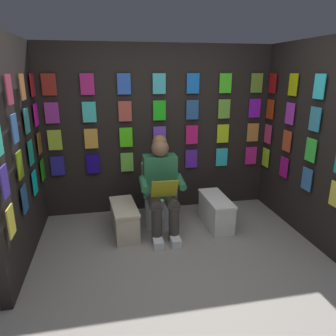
% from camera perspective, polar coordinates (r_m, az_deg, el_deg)
% --- Properties ---
extents(ground_plane, '(30.00, 30.00, 0.00)m').
position_cam_1_polar(ground_plane, '(3.14, 4.50, -20.48)').
color(ground_plane, gray).
extents(display_wall_back, '(3.21, 0.14, 2.26)m').
position_cam_1_polar(display_wall_back, '(4.38, -1.72, 6.84)').
color(display_wall_back, black).
rests_on(display_wall_back, ground).
extents(display_wall_left, '(0.14, 1.81, 2.26)m').
position_cam_1_polar(display_wall_left, '(4.10, 23.51, 4.73)').
color(display_wall_left, black).
rests_on(display_wall_left, ground).
extents(display_wall_right, '(0.14, 1.81, 2.26)m').
position_cam_1_polar(display_wall_right, '(3.50, -25.75, 2.55)').
color(display_wall_right, black).
rests_on(display_wall_right, ground).
extents(toilet, '(0.41, 0.56, 0.77)m').
position_cam_1_polar(toilet, '(4.09, -1.68, -5.73)').
color(toilet, white).
rests_on(toilet, ground).
extents(person_reading, '(0.53, 0.69, 1.19)m').
position_cam_1_polar(person_reading, '(3.78, -1.19, -3.21)').
color(person_reading, '#286B42').
rests_on(person_reading, ground).
extents(comic_longbox_near, '(0.34, 0.68, 0.37)m').
position_cam_1_polar(comic_longbox_near, '(3.92, -7.88, -9.18)').
color(comic_longbox_near, beige).
rests_on(comic_longbox_near, ground).
extents(comic_longbox_far, '(0.28, 0.70, 0.38)m').
position_cam_1_polar(comic_longbox_far, '(4.13, 8.63, -7.70)').
color(comic_longbox_far, white).
rests_on(comic_longbox_far, ground).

